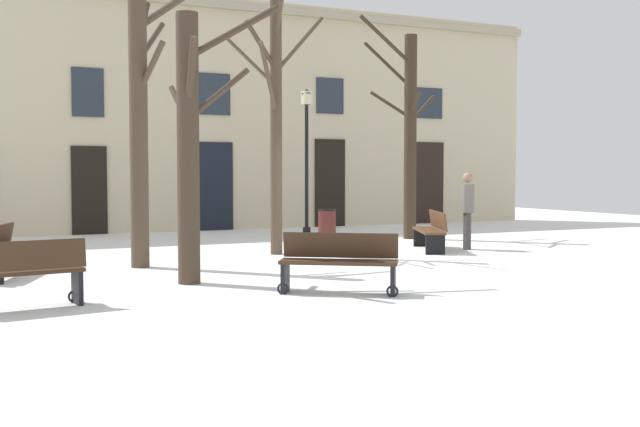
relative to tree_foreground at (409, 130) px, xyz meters
name	(u,v)px	position (x,y,z in m)	size (l,w,h in m)	color
ground_plane	(358,261)	(-3.51, -3.82, -2.80)	(35.06, 35.06, 0.00)	white
building_facade	(219,113)	(-3.51, 5.05, 0.68)	(21.91, 0.60, 6.88)	beige
tree_foreground	(409,130)	(0.00, 0.00, 0.00)	(2.69, 2.08, 5.64)	#382B1E
tree_center	(276,117)	(-4.52, -2.09, 0.05)	(2.31, 1.15, 5.32)	#4C3D2D
tree_near_facade	(140,117)	(-7.51, -3.04, -0.09)	(1.27, 1.33, 5.14)	#4C3D2D
tree_left_of_center	(190,141)	(-7.24, -5.41, -0.61)	(1.74, 1.53, 4.43)	#423326
streetlamp	(307,146)	(-1.88, 2.29, -0.36)	(0.30, 0.30, 4.01)	black
litter_bin	(327,226)	(-2.50, -0.33, -2.38)	(0.45, 0.45, 0.83)	#4C1E19
bench_facing_shops	(339,262)	(-5.59, -7.22, -2.35)	(1.64, 1.30, 0.86)	#3D2819
bench_near_center_tree	(22,273)	(-9.76, -6.73, -2.34)	(1.57, 0.64, 0.88)	#3D2819
bench_back_to_back_left	(431,230)	(-1.12, -2.76, -2.35)	(1.20, 1.92, 0.87)	#51331E
bench_near_lamp	(4,250)	(-9.84, -3.43, -2.35)	(1.02, 1.82, 0.86)	#3D2819
person_crossing_plaza	(467,207)	(-0.28, -2.93, -1.85)	(0.36, 0.44, 1.71)	#403D3A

